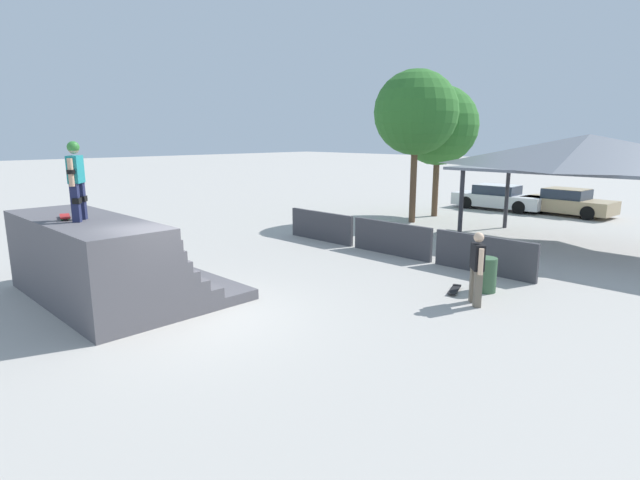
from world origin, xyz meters
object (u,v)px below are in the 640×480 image
(trash_bin, at_px, (486,275))
(bystander_walking, at_px, (477,265))
(skateboard_on_deck, at_px, (65,216))
(parked_car_tan, at_px, (567,203))
(skater_on_deck, at_px, (76,176))
(parked_car_white, at_px, (498,198))
(tree_beside_pavilion, at_px, (438,126))
(tree_far_back, at_px, (416,113))
(skateboard_on_ground, at_px, (455,289))

(trash_bin, bearing_deg, bystander_walking, -74.49)
(skateboard_on_deck, height_order, trash_bin, skateboard_on_deck)
(trash_bin, relative_size, parked_car_tan, 0.20)
(skater_on_deck, bearing_deg, parked_car_tan, 120.62)
(bystander_walking, height_order, parked_car_white, bystander_walking)
(tree_beside_pavilion, relative_size, parked_car_white, 1.32)
(tree_beside_pavilion, xyz_separation_m, tree_far_back, (0.24, -2.19, 0.49))
(tree_beside_pavilion, bearing_deg, skateboard_on_deck, -86.80)
(tree_beside_pavilion, xyz_separation_m, parked_car_white, (1.16, 4.19, -3.60))
(skateboard_on_ground, xyz_separation_m, tree_far_back, (-6.53, 7.68, 4.64))
(skater_on_deck, relative_size, tree_beside_pavilion, 0.28)
(skater_on_deck, bearing_deg, parked_car_white, 129.21)
(skateboard_on_ground, height_order, tree_beside_pavilion, tree_beside_pavilion)
(skateboard_on_deck, height_order, bystander_walking, skateboard_on_deck)
(skateboard_on_deck, bearing_deg, parked_car_tan, 97.61)
(parked_car_tan, bearing_deg, skater_on_deck, -93.96)
(skater_on_deck, xyz_separation_m, bystander_walking, (6.16, 6.19, -1.99))
(parked_car_tan, bearing_deg, bystander_walking, -74.15)
(skater_on_deck, xyz_separation_m, trash_bin, (5.86, 7.25, -2.49))
(skateboard_on_ground, bearing_deg, parked_car_white, 2.56)
(trash_bin, height_order, parked_car_tan, parked_car_tan)
(tree_far_back, height_order, trash_bin, tree_far_back)
(skater_on_deck, relative_size, parked_car_tan, 0.41)
(skateboard_on_ground, xyz_separation_m, parked_car_tan, (-2.40, 14.63, 0.54))
(skateboard_on_deck, distance_m, tree_far_back, 14.81)
(tree_far_back, bearing_deg, parked_car_white, 81.77)
(skateboard_on_ground, relative_size, tree_far_back, 0.13)
(skateboard_on_deck, height_order, tree_far_back, tree_far_back)
(skateboard_on_deck, xyz_separation_m, skateboard_on_ground, (5.83, 6.86, -1.93))
(skater_on_deck, xyz_separation_m, skateboard_on_ground, (5.35, 6.71, -2.85))
(skateboard_on_deck, distance_m, parked_car_white, 20.97)
(skater_on_deck, relative_size, tree_far_back, 0.26)
(parked_car_white, distance_m, parked_car_tan, 3.26)
(tree_beside_pavilion, bearing_deg, trash_bin, -52.04)
(skateboard_on_deck, relative_size, skateboard_on_ground, 0.97)
(skateboard_on_ground, height_order, parked_car_tan, parked_car_tan)
(tree_beside_pavilion, height_order, tree_far_back, tree_far_back)
(skateboard_on_ground, xyz_separation_m, trash_bin, (0.51, 0.54, 0.37))
(skateboard_on_ground, distance_m, tree_far_back, 11.10)
(bystander_walking, distance_m, tree_beside_pavilion, 13.27)
(skater_on_deck, relative_size, skateboard_on_ground, 2.07)
(trash_bin, distance_m, parked_car_tan, 14.39)
(bystander_walking, relative_size, skateboard_on_ground, 2.02)
(skater_on_deck, xyz_separation_m, tree_beside_pavilion, (-1.42, 16.58, 1.29))
(parked_car_tan, bearing_deg, skateboard_on_ground, -76.78)
(tree_far_back, xyz_separation_m, parked_car_tan, (4.14, 6.96, -4.10))
(parked_car_white, bearing_deg, trash_bin, -67.54)
(parked_car_white, bearing_deg, skater_on_deck, -91.19)
(skateboard_on_ground, bearing_deg, skateboard_on_deck, 120.47)
(bystander_walking, bearing_deg, tree_far_back, -0.58)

